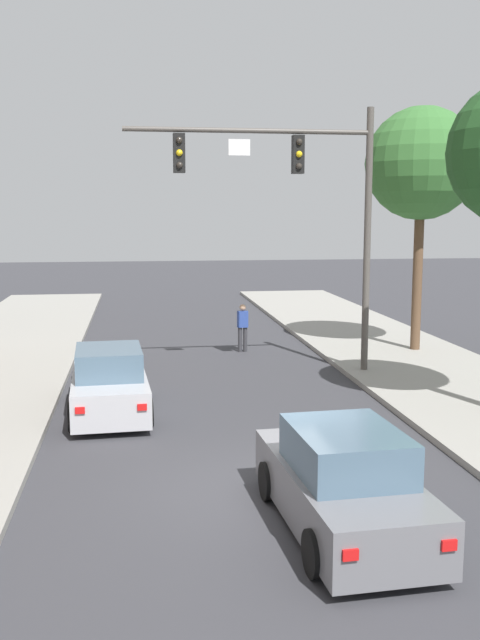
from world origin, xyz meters
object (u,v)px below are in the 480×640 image
(car_lead_silver, at_px, (109,384))
(pedestrian_crossing_road, at_px, (243,325))
(car_following_grey, at_px, (343,484))
(traffic_signal_mast, at_px, (300,190))
(street_tree_second, at_px, (421,165))

(car_lead_silver, xyz_separation_m, pedestrian_crossing_road, (4.24, 7.14, 0.19))
(car_following_grey, bearing_deg, traffic_signal_mast, 80.89)
(traffic_signal_mast, height_order, street_tree_second, street_tree_second)
(car_lead_silver, relative_size, street_tree_second, 0.54)
(pedestrian_crossing_road, height_order, street_tree_second, street_tree_second)
(traffic_signal_mast, distance_m, street_tree_second, 5.55)
(traffic_signal_mast, relative_size, pedestrian_crossing_road, 4.57)
(car_lead_silver, height_order, street_tree_second, street_tree_second)
(traffic_signal_mast, relative_size, street_tree_second, 0.94)
(traffic_signal_mast, relative_size, car_lead_silver, 1.74)
(street_tree_second, bearing_deg, pedestrian_crossing_road, 168.83)
(car_following_grey, relative_size, pedestrian_crossing_road, 2.64)
(car_lead_silver, distance_m, car_following_grey, 7.83)
(pedestrian_crossing_road, bearing_deg, car_lead_silver, -120.69)
(car_lead_silver, distance_m, pedestrian_crossing_road, 8.31)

